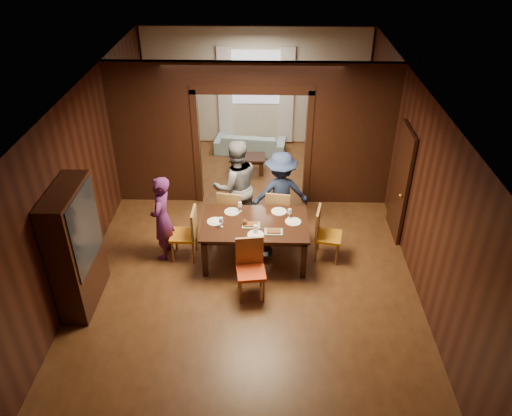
{
  "coord_description": "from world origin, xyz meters",
  "views": [
    {
      "loc": [
        0.3,
        -7.36,
        5.46
      ],
      "look_at": [
        0.12,
        -0.4,
        1.05
      ],
      "focal_mm": 35.0,
      "sensor_mm": 36.0,
      "label": 1
    }
  ],
  "objects_px": {
    "chair_near": "(251,270)",
    "person_purple": "(162,218)",
    "coffee_table": "(247,164)",
    "chair_far_l": "(232,211)",
    "chair_right": "(328,235)",
    "hutch": "(76,248)",
    "dining_table": "(255,241)",
    "chair_far_r": "(279,211)",
    "person_navy": "(281,193)",
    "person_grey": "(236,186)",
    "chair_left": "(183,234)",
    "sofa": "(250,143)"
  },
  "relations": [
    {
      "from": "person_navy",
      "to": "person_purple",
      "type": "bearing_deg",
      "value": 13.71
    },
    {
      "from": "coffee_table",
      "to": "chair_right",
      "type": "distance_m",
      "value": 3.51
    },
    {
      "from": "sofa",
      "to": "dining_table",
      "type": "height_order",
      "value": "dining_table"
    },
    {
      "from": "chair_right",
      "to": "hutch",
      "type": "height_order",
      "value": "hutch"
    },
    {
      "from": "chair_right",
      "to": "hutch",
      "type": "bearing_deg",
      "value": 118.28
    },
    {
      "from": "chair_far_l",
      "to": "hutch",
      "type": "xyz_separation_m",
      "value": [
        -2.19,
        -1.87,
        0.52
      ]
    },
    {
      "from": "person_navy",
      "to": "chair_left",
      "type": "relative_size",
      "value": 1.67
    },
    {
      "from": "chair_left",
      "to": "chair_near",
      "type": "height_order",
      "value": "same"
    },
    {
      "from": "person_grey",
      "to": "hutch",
      "type": "xyz_separation_m",
      "value": [
        -2.26,
        -2.05,
        0.09
      ]
    },
    {
      "from": "person_navy",
      "to": "coffee_table",
      "type": "xyz_separation_m",
      "value": [
        -0.71,
        2.31,
        -0.61
      ]
    },
    {
      "from": "coffee_table",
      "to": "chair_far_l",
      "type": "bearing_deg",
      "value": -94.35
    },
    {
      "from": "chair_far_l",
      "to": "chair_far_r",
      "type": "bearing_deg",
      "value": -169.11
    },
    {
      "from": "chair_near",
      "to": "hutch",
      "type": "relative_size",
      "value": 0.48
    },
    {
      "from": "chair_left",
      "to": "chair_far_l",
      "type": "bearing_deg",
      "value": 133.68
    },
    {
      "from": "person_navy",
      "to": "chair_right",
      "type": "relative_size",
      "value": 1.67
    },
    {
      "from": "coffee_table",
      "to": "chair_near",
      "type": "height_order",
      "value": "chair_near"
    },
    {
      "from": "person_purple",
      "to": "chair_far_r",
      "type": "relative_size",
      "value": 1.6
    },
    {
      "from": "hutch",
      "to": "person_purple",
      "type": "bearing_deg",
      "value": 48.05
    },
    {
      "from": "chair_near",
      "to": "person_purple",
      "type": "bearing_deg",
      "value": 139.3
    },
    {
      "from": "chair_far_l",
      "to": "hutch",
      "type": "distance_m",
      "value": 2.93
    },
    {
      "from": "person_purple",
      "to": "chair_right",
      "type": "distance_m",
      "value": 2.86
    },
    {
      "from": "dining_table",
      "to": "chair_left",
      "type": "relative_size",
      "value": 1.85
    },
    {
      "from": "person_navy",
      "to": "chair_far_l",
      "type": "bearing_deg",
      "value": -0.01
    },
    {
      "from": "chair_near",
      "to": "chair_right",
      "type": "bearing_deg",
      "value": 29.34
    },
    {
      "from": "sofa",
      "to": "coffee_table",
      "type": "relative_size",
      "value": 2.14
    },
    {
      "from": "person_purple",
      "to": "sofa",
      "type": "height_order",
      "value": "person_purple"
    },
    {
      "from": "coffee_table",
      "to": "sofa",
      "type": "bearing_deg",
      "value": 88.22
    },
    {
      "from": "person_purple",
      "to": "coffee_table",
      "type": "xyz_separation_m",
      "value": [
        1.33,
        3.15,
        -0.58
      ]
    },
    {
      "from": "dining_table",
      "to": "chair_right",
      "type": "relative_size",
      "value": 1.85
    },
    {
      "from": "person_purple",
      "to": "chair_far_l",
      "type": "height_order",
      "value": "person_purple"
    },
    {
      "from": "chair_right",
      "to": "dining_table",
      "type": "bearing_deg",
      "value": 104.86
    },
    {
      "from": "person_grey",
      "to": "chair_near",
      "type": "xyz_separation_m",
      "value": [
        0.34,
        -1.88,
        -0.43
      ]
    },
    {
      "from": "person_navy",
      "to": "chair_far_l",
      "type": "distance_m",
      "value": 0.96
    },
    {
      "from": "dining_table",
      "to": "person_navy",
      "type": "bearing_deg",
      "value": 63.89
    },
    {
      "from": "sofa",
      "to": "chair_right",
      "type": "xyz_separation_m",
      "value": [
        1.49,
        -4.18,
        0.23
      ]
    },
    {
      "from": "person_grey",
      "to": "dining_table",
      "type": "height_order",
      "value": "person_grey"
    },
    {
      "from": "sofa",
      "to": "person_navy",
      "type": "bearing_deg",
      "value": 107.97
    },
    {
      "from": "person_grey",
      "to": "chair_far_l",
      "type": "bearing_deg",
      "value": 49.35
    },
    {
      "from": "chair_near",
      "to": "hutch",
      "type": "height_order",
      "value": "hutch"
    },
    {
      "from": "dining_table",
      "to": "hutch",
      "type": "xyz_separation_m",
      "value": [
        -2.63,
        -1.09,
        0.62
      ]
    },
    {
      "from": "chair_right",
      "to": "coffee_table",
      "type": "bearing_deg",
      "value": 37.46
    },
    {
      "from": "person_purple",
      "to": "chair_far_r",
      "type": "distance_m",
      "value": 2.15
    },
    {
      "from": "person_navy",
      "to": "coffee_table",
      "type": "bearing_deg",
      "value": -81.71
    },
    {
      "from": "chair_far_l",
      "to": "chair_far_r",
      "type": "height_order",
      "value": "same"
    },
    {
      "from": "person_purple",
      "to": "chair_left",
      "type": "xyz_separation_m",
      "value": [
        0.35,
        -0.04,
        -0.29
      ]
    },
    {
      "from": "person_grey",
      "to": "chair_far_l",
      "type": "distance_m",
      "value": 0.47
    },
    {
      "from": "person_purple",
      "to": "hutch",
      "type": "height_order",
      "value": "hutch"
    },
    {
      "from": "person_purple",
      "to": "person_navy",
      "type": "bearing_deg",
      "value": 118.45
    },
    {
      "from": "dining_table",
      "to": "chair_left",
      "type": "xyz_separation_m",
      "value": [
        -1.24,
        0.04,
        0.1
      ]
    },
    {
      "from": "dining_table",
      "to": "chair_left",
      "type": "height_order",
      "value": "chair_left"
    }
  ]
}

